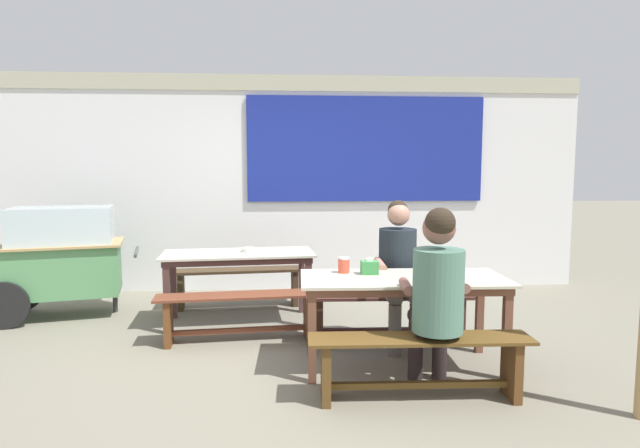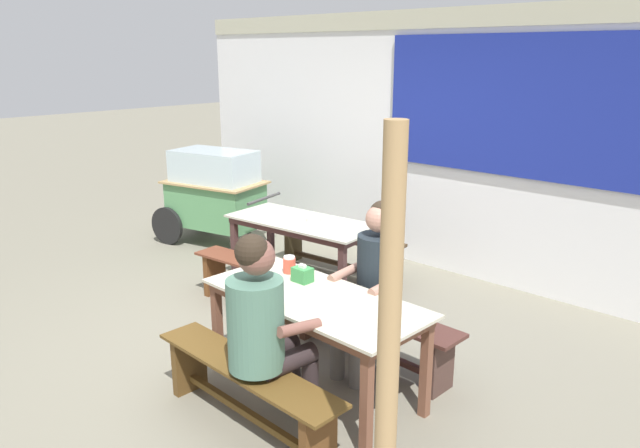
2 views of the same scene
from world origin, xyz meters
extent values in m
plane|color=slate|center=(0.00, 0.00, 0.00)|extent=(40.00, 40.00, 0.00)
cube|color=white|center=(0.00, 2.48, 1.28)|extent=(7.47, 0.12, 2.55)
cube|color=navy|center=(0.92, 2.39, 1.82)|extent=(3.05, 0.03, 1.34)
cube|color=#B2B096|center=(0.00, 2.50, 2.65)|extent=(7.47, 0.20, 0.20)
cube|color=#B6B7A3|center=(-0.61, 0.95, 0.72)|extent=(1.58, 0.80, 0.02)
cube|color=#472D2A|center=(-0.61, 0.95, 0.68)|extent=(1.49, 0.74, 0.06)
cube|color=#472D2A|center=(0.05, 1.29, 0.32)|extent=(0.07, 0.07, 0.65)
cube|color=#472D2A|center=(0.09, 0.74, 0.32)|extent=(0.07, 0.07, 0.65)
cube|color=#472D2A|center=(-1.31, 1.17, 0.32)|extent=(0.07, 0.07, 0.65)
cube|color=#472D2A|center=(-1.26, 0.62, 0.32)|extent=(0.07, 0.07, 0.65)
cube|color=beige|center=(0.79, -0.36, 0.72)|extent=(1.63, 0.76, 0.02)
cube|color=brown|center=(0.79, -0.36, 0.68)|extent=(1.55, 0.70, 0.06)
cube|color=brown|center=(1.53, -0.08, 0.32)|extent=(0.06, 0.06, 0.65)
cube|color=brown|center=(1.51, -0.67, 0.32)|extent=(0.06, 0.06, 0.65)
cube|color=brown|center=(0.07, -0.04, 0.32)|extent=(0.06, 0.06, 0.65)
cube|color=brown|center=(0.06, -0.63, 0.32)|extent=(0.06, 0.06, 0.65)
cube|color=#412F1D|center=(-0.66, 1.56, 0.43)|extent=(1.54, 0.42, 0.03)
cube|color=#422B1E|center=(-0.03, 1.62, 0.21)|extent=(0.08, 0.25, 0.41)
cube|color=#43361E|center=(-1.30, 1.50, 0.21)|extent=(0.08, 0.25, 0.41)
cube|color=#412F1D|center=(-0.66, 1.56, 0.10)|extent=(1.24, 0.16, 0.04)
cube|color=brown|center=(-0.55, 0.35, 0.43)|extent=(1.52, 0.42, 0.02)
cube|color=brown|center=(0.07, 0.40, 0.21)|extent=(0.08, 0.25, 0.42)
cube|color=brown|center=(-1.18, 0.29, 0.21)|extent=(0.08, 0.25, 0.42)
cube|color=brown|center=(-0.55, 0.35, 0.10)|extent=(1.22, 0.15, 0.04)
cube|color=#4A2A23|center=(0.81, 0.26, 0.43)|extent=(1.53, 0.34, 0.03)
cube|color=#48312A|center=(1.45, 0.24, 0.21)|extent=(0.07, 0.25, 0.41)
cube|color=#45291C|center=(0.17, 0.27, 0.21)|extent=(0.07, 0.25, 0.41)
cube|color=#4A2A23|center=(0.81, 0.26, 0.10)|extent=(1.24, 0.08, 0.04)
cube|color=brown|center=(0.77, -0.97, 0.43)|extent=(1.53, 0.34, 0.02)
cube|color=brown|center=(1.41, -0.98, 0.21)|extent=(0.07, 0.25, 0.42)
cube|color=brown|center=(0.13, -0.95, 0.21)|extent=(0.07, 0.25, 0.42)
cube|color=brown|center=(0.77, -0.97, 0.10)|extent=(1.24, 0.08, 0.04)
cube|color=#54905A|center=(-2.49, 1.33, 0.50)|extent=(1.22, 0.87, 0.53)
cube|color=silver|center=(-2.49, 1.33, 0.97)|extent=(1.10, 0.79, 0.40)
cube|color=tan|center=(-2.49, 1.33, 0.78)|extent=(1.32, 0.97, 0.02)
cylinder|color=black|center=(-3.06, 1.56, 0.24)|extent=(0.47, 0.16, 0.47)
cylinder|color=black|center=(-2.90, 0.87, 0.24)|extent=(0.47, 0.16, 0.47)
cylinder|color=#333333|center=(-2.01, 1.44, 0.12)|extent=(0.05, 0.05, 0.24)
cylinder|color=#3F3F3F|center=(-1.78, 1.50, 0.66)|extent=(0.18, 0.63, 0.04)
cylinder|color=#67635E|center=(0.78, -0.11, 0.22)|extent=(0.11, 0.11, 0.44)
cylinder|color=#67635E|center=(0.96, -0.11, 0.22)|extent=(0.11, 0.11, 0.44)
cylinder|color=#67635E|center=(0.79, 0.07, 0.49)|extent=(0.13, 0.40, 0.13)
cylinder|color=#67635E|center=(0.97, 0.07, 0.49)|extent=(0.13, 0.40, 0.13)
cylinder|color=#1E262D|center=(0.88, 0.25, 0.76)|extent=(0.34, 0.34, 0.56)
sphere|color=#AD7966|center=(0.88, 0.23, 1.17)|extent=(0.20, 0.20, 0.20)
sphere|color=#2D2319|center=(0.88, 0.26, 1.20)|extent=(0.18, 0.18, 0.18)
cylinder|color=#AD7966|center=(0.69, 0.07, 0.75)|extent=(0.07, 0.30, 0.09)
cylinder|color=#AD7966|center=(1.06, 0.07, 0.75)|extent=(0.07, 0.30, 0.09)
cylinder|color=#2B2122|center=(1.01, -0.63, 0.22)|extent=(0.11, 0.11, 0.44)
cylinder|color=#2B2122|center=(0.83, -0.62, 0.22)|extent=(0.11, 0.11, 0.44)
cylinder|color=#2B2122|center=(0.99, -0.81, 0.49)|extent=(0.17, 0.40, 0.13)
cylinder|color=#2B2122|center=(0.82, -0.79, 0.49)|extent=(0.17, 0.40, 0.13)
cylinder|color=#4F7764|center=(0.89, -0.97, 0.76)|extent=(0.34, 0.34, 0.56)
sphere|color=brown|center=(0.89, -0.95, 1.18)|extent=(0.22, 0.22, 0.22)
sphere|color=#2D2319|center=(0.89, -0.98, 1.22)|extent=(0.20, 0.20, 0.20)
cylinder|color=brown|center=(1.10, -0.81, 0.75)|extent=(0.10, 0.31, 0.11)
cylinder|color=brown|center=(0.72, -0.77, 0.75)|extent=(0.10, 0.31, 0.07)
cube|color=#388846|center=(0.54, -0.22, 0.78)|extent=(0.14, 0.11, 0.11)
cube|color=white|center=(0.54, -0.22, 0.85)|extent=(0.05, 0.03, 0.02)
cylinder|color=#E04D39|center=(0.34, -0.16, 0.78)|extent=(0.09, 0.09, 0.11)
cylinder|color=white|center=(0.34, -0.16, 0.85)|extent=(0.08, 0.08, 0.02)
cylinder|color=silver|center=(-0.51, 1.00, 0.75)|extent=(0.14, 0.14, 0.04)
camera|label=1|loc=(-0.15, -4.38, 1.59)|focal=29.54mm
camera|label=2|loc=(3.41, -3.12, 2.33)|focal=33.96mm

